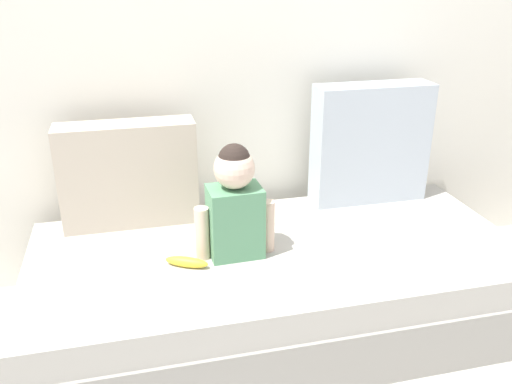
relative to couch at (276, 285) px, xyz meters
name	(u,v)px	position (x,y,z in m)	size (l,w,h in m)	color
ground_plane	(275,320)	(0.00, 0.00, -0.18)	(12.00, 12.00, 0.00)	#B2ADA3
back_wall	(243,20)	(0.00, 0.60, 1.01)	(5.23, 0.10, 2.37)	silver
couch	(276,285)	(0.00, 0.00, 0.00)	(2.03, 0.94, 0.36)	#9C978F
throw_pillow_left	(129,174)	(-0.56, 0.37, 0.41)	(0.58, 0.16, 0.45)	#C1B29E
throw_pillow_right	(370,144)	(0.56, 0.37, 0.46)	(0.55, 0.16, 0.56)	#B2BCC6
toddler	(235,203)	(-0.17, -0.01, 0.40)	(0.32, 0.16, 0.45)	#568E66
banana	(187,262)	(-0.37, -0.07, 0.20)	(0.17, 0.04, 0.04)	yellow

